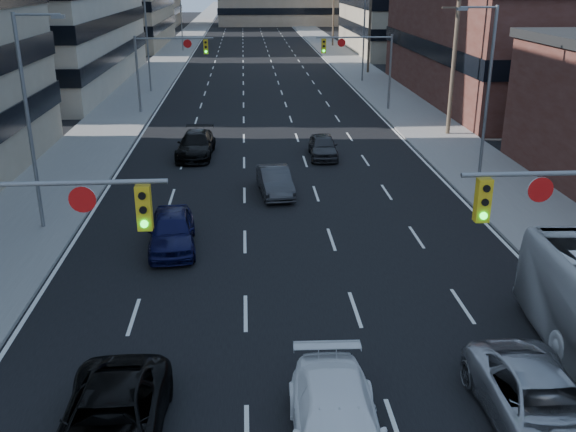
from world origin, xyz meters
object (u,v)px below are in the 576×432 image
(black_pickup, at_px, (110,425))
(white_van, at_px, (337,426))
(silver_suv, at_px, (542,406))
(sedan_blue, at_px, (172,230))

(black_pickup, distance_m, white_van, 5.16)
(black_pickup, bearing_deg, silver_suv, -0.19)
(silver_suv, distance_m, sedan_blue, 15.40)
(black_pickup, relative_size, sedan_blue, 1.15)
(black_pickup, height_order, sedan_blue, sedan_blue)
(white_van, distance_m, sedan_blue, 13.17)
(sedan_blue, bearing_deg, black_pickup, -95.66)
(white_van, bearing_deg, black_pickup, 176.85)
(silver_suv, bearing_deg, sedan_blue, 129.91)
(silver_suv, bearing_deg, black_pickup, 179.89)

